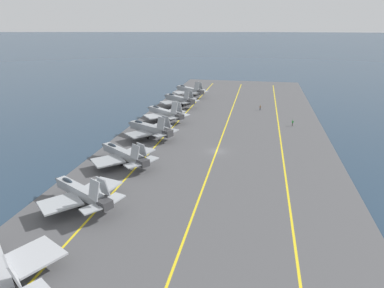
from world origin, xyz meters
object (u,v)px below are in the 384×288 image
parked_jet_third (123,154)px  parked_jet_fourth (149,128)px  parked_jet_second (81,192)px  crew_green_vest (293,123)px  parked_jet_fifth (165,112)px  parked_jet_sixth (178,99)px  crew_brown_vest (260,107)px  parked_jet_seventh (189,90)px

parked_jet_third → parked_jet_fourth: bearing=0.7°
parked_jet_second → crew_green_vest: size_ratio=8.24×
parked_jet_fifth → parked_jet_sixth: bearing=0.1°
parked_jet_third → parked_jet_fifth: bearing=1.2°
parked_jet_fourth → parked_jet_fifth: size_ratio=0.98×
crew_brown_vest → crew_green_vest: bearing=-151.4°
parked_jet_fourth → parked_jet_sixth: 34.86m
crew_green_vest → parked_jet_sixth: bearing=65.4°
parked_jet_fourth → crew_green_vest: (17.62, -36.99, -1.38)m
parked_jet_fourth → parked_jet_seventh: parked_jet_fourth is taller
parked_jet_second → crew_green_vest: 64.59m
parked_jet_sixth → parked_jet_seventh: size_ratio=0.97×
parked_jet_second → parked_jet_fourth: (35.49, 0.27, -0.10)m
parked_jet_fifth → crew_green_vest: parked_jet_fifth is taller
parked_jet_sixth → crew_brown_vest: size_ratio=8.53×
parked_jet_third → parked_jet_sixth: size_ratio=1.06×
parked_jet_second → parked_jet_third: 17.77m
parked_jet_second → parked_jet_third: (17.77, 0.07, -0.31)m
parked_jet_second → parked_jet_sixth: (70.34, 0.83, 0.11)m
parked_jet_second → parked_jet_third: parked_jet_second is taller
parked_jet_third → parked_jet_fourth: parked_jet_fourth is taller
parked_jet_fifth → parked_jet_second: bearing=-179.1°
parked_jet_fourth → parked_jet_seventh: bearing=0.3°
parked_jet_second → crew_green_vest: parked_jet_second is taller
parked_jet_second → parked_jet_sixth: bearing=0.7°
parked_jet_third → parked_jet_seventh: size_ratio=1.03×
crew_green_vest → parked_jet_second: bearing=145.3°
parked_jet_fifth → crew_brown_vest: bearing=-57.6°
parked_jet_fourth → parked_jet_fifth: bearing=1.8°
parked_jet_second → parked_jet_fourth: parked_jet_fourth is taller
parked_jet_sixth → crew_brown_vest: (-0.22, -28.29, -1.64)m
crew_green_vest → crew_brown_vest: size_ratio=1.04×
parked_jet_third → crew_brown_vest: size_ratio=9.00×
parked_jet_second → parked_jet_third: size_ratio=0.96×
parked_jet_sixth → crew_green_vest: parked_jet_sixth is taller
parked_jet_fourth → parked_jet_fifth: 16.71m
parked_jet_sixth → crew_brown_vest: 28.34m
parked_jet_third → parked_jet_fourth: 17.72m
parked_jet_third → parked_jet_fifth: (34.43, 0.73, 0.19)m
parked_jet_third → crew_brown_vest: parked_jet_third is taller
parked_jet_second → parked_jet_fourth: size_ratio=0.96×
parked_jet_third → crew_green_vest: (35.34, -36.79, -1.18)m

